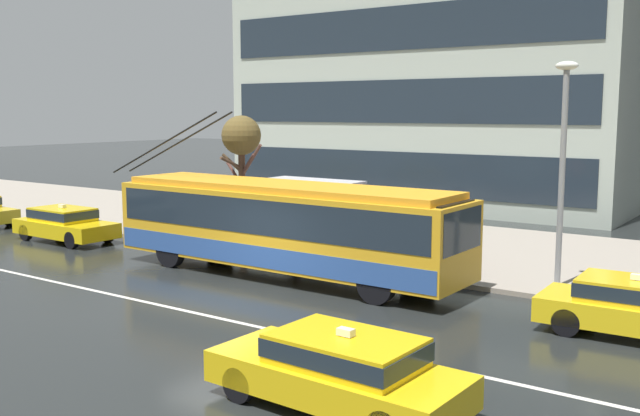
{
  "coord_description": "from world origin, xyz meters",
  "views": [
    {
      "loc": [
        12.5,
        -13.44,
        4.9
      ],
      "look_at": [
        0.44,
        3.85,
        2.04
      ],
      "focal_mm": 40.43,
      "sensor_mm": 36.0,
      "label": 1
    }
  ],
  "objects_px": {
    "trolleybus": "(284,225)",
    "pedestrian_at_shelter": "(379,209)",
    "pedestrian_waiting_by_pole": "(297,225)",
    "street_tree_bare": "(241,139)",
    "street_lamp": "(563,154)",
    "pedestrian_walking_past": "(410,205)",
    "pedestrian_approaching_curb": "(421,236)",
    "bus_shelter": "(315,197)",
    "taxi_queued_behind_bus": "(65,223)",
    "taxi_oncoming_far": "(340,368)"
  },
  "relations": [
    {
      "from": "pedestrian_at_shelter",
      "to": "street_tree_bare",
      "type": "height_order",
      "value": "street_tree_bare"
    },
    {
      "from": "bus_shelter",
      "to": "pedestrian_approaching_curb",
      "type": "height_order",
      "value": "bus_shelter"
    },
    {
      "from": "pedestrian_waiting_by_pole",
      "to": "street_tree_bare",
      "type": "bearing_deg",
      "value": 154.64
    },
    {
      "from": "trolleybus",
      "to": "street_tree_bare",
      "type": "relative_size",
      "value": 2.84
    },
    {
      "from": "street_lamp",
      "to": "taxi_queued_behind_bus",
      "type": "bearing_deg",
      "value": -170.49
    },
    {
      "from": "pedestrian_walking_past",
      "to": "street_tree_bare",
      "type": "xyz_separation_m",
      "value": [
        -6.97,
        -0.42,
        2.01
      ]
    },
    {
      "from": "taxi_queued_behind_bus",
      "to": "street_tree_bare",
      "type": "xyz_separation_m",
      "value": [
        5.26,
        4.13,
        3.12
      ]
    },
    {
      "from": "pedestrian_approaching_curb",
      "to": "pedestrian_waiting_by_pole",
      "type": "relative_size",
      "value": 0.96
    },
    {
      "from": "pedestrian_waiting_by_pole",
      "to": "street_tree_bare",
      "type": "xyz_separation_m",
      "value": [
        -4.01,
        1.9,
        2.66
      ]
    },
    {
      "from": "pedestrian_at_shelter",
      "to": "taxi_oncoming_far",
      "type": "bearing_deg",
      "value": -62.64
    },
    {
      "from": "pedestrian_waiting_by_pole",
      "to": "taxi_oncoming_far",
      "type": "bearing_deg",
      "value": -49.87
    },
    {
      "from": "pedestrian_approaching_curb",
      "to": "street_lamp",
      "type": "height_order",
      "value": "street_lamp"
    },
    {
      "from": "street_lamp",
      "to": "pedestrian_walking_past",
      "type": "bearing_deg",
      "value": 163.37
    },
    {
      "from": "pedestrian_walking_past",
      "to": "street_lamp",
      "type": "bearing_deg",
      "value": -16.63
    },
    {
      "from": "street_tree_bare",
      "to": "bus_shelter",
      "type": "bearing_deg",
      "value": -6.42
    },
    {
      "from": "bus_shelter",
      "to": "pedestrian_walking_past",
      "type": "height_order",
      "value": "bus_shelter"
    },
    {
      "from": "taxi_oncoming_far",
      "to": "pedestrian_at_shelter",
      "type": "height_order",
      "value": "pedestrian_at_shelter"
    },
    {
      "from": "pedestrian_at_shelter",
      "to": "pedestrian_walking_past",
      "type": "height_order",
      "value": "pedestrian_walking_past"
    },
    {
      "from": "pedestrian_approaching_curb",
      "to": "street_tree_bare",
      "type": "relative_size",
      "value": 0.36
    },
    {
      "from": "pedestrian_waiting_by_pole",
      "to": "street_lamp",
      "type": "distance_m",
      "value": 8.74
    },
    {
      "from": "trolleybus",
      "to": "pedestrian_waiting_by_pole",
      "type": "xyz_separation_m",
      "value": [
        -1.05,
        2.06,
        -0.37
      ]
    },
    {
      "from": "trolleybus",
      "to": "pedestrian_walking_past",
      "type": "relative_size",
      "value": 6.4
    },
    {
      "from": "street_lamp",
      "to": "pedestrian_at_shelter",
      "type": "bearing_deg",
      "value": 168.66
    },
    {
      "from": "taxi_oncoming_far",
      "to": "pedestrian_at_shelter",
      "type": "relative_size",
      "value": 2.34
    },
    {
      "from": "street_lamp",
      "to": "street_tree_bare",
      "type": "xyz_separation_m",
      "value": [
        -12.33,
        1.18,
        0.06
      ]
    },
    {
      "from": "taxi_queued_behind_bus",
      "to": "pedestrian_approaching_curb",
      "type": "height_order",
      "value": "pedestrian_approaching_curb"
    },
    {
      "from": "pedestrian_at_shelter",
      "to": "pedestrian_approaching_curb",
      "type": "bearing_deg",
      "value": -29.56
    },
    {
      "from": "pedestrian_approaching_curb",
      "to": "street_tree_bare",
      "type": "bearing_deg",
      "value": 171.94
    },
    {
      "from": "pedestrian_waiting_by_pole",
      "to": "street_lamp",
      "type": "relative_size",
      "value": 0.29
    },
    {
      "from": "taxi_oncoming_far",
      "to": "pedestrian_approaching_curb",
      "type": "bearing_deg",
      "value": 109.82
    },
    {
      "from": "pedestrian_at_shelter",
      "to": "pedestrian_waiting_by_pole",
      "type": "xyz_separation_m",
      "value": [
        -1.96,
        -2.0,
        -0.46
      ]
    },
    {
      "from": "taxi_queued_behind_bus",
      "to": "pedestrian_walking_past",
      "type": "distance_m",
      "value": 13.09
    },
    {
      "from": "pedestrian_waiting_by_pole",
      "to": "taxi_queued_behind_bus",
      "type": "bearing_deg",
      "value": -166.49
    },
    {
      "from": "taxi_oncoming_far",
      "to": "pedestrian_at_shelter",
      "type": "bearing_deg",
      "value": 117.36
    },
    {
      "from": "street_tree_bare",
      "to": "street_lamp",
      "type": "bearing_deg",
      "value": -5.48
    },
    {
      "from": "trolleybus",
      "to": "pedestrian_at_shelter",
      "type": "relative_size",
      "value": 6.82
    },
    {
      "from": "taxi_queued_behind_bus",
      "to": "street_lamp",
      "type": "distance_m",
      "value": 18.09
    },
    {
      "from": "pedestrian_at_shelter",
      "to": "pedestrian_waiting_by_pole",
      "type": "bearing_deg",
      "value": -134.41
    },
    {
      "from": "taxi_oncoming_far",
      "to": "pedestrian_walking_past",
      "type": "bearing_deg",
      "value": 112.59
    },
    {
      "from": "pedestrian_at_shelter",
      "to": "taxi_queued_behind_bus",
      "type": "bearing_deg",
      "value": -159.38
    },
    {
      "from": "pedestrian_at_shelter",
      "to": "pedestrian_approaching_curb",
      "type": "relative_size",
      "value": 1.16
    },
    {
      "from": "trolleybus",
      "to": "pedestrian_approaching_curb",
      "type": "xyz_separation_m",
      "value": [
        3.11,
        2.8,
        -0.42
      ]
    },
    {
      "from": "taxi_oncoming_far",
      "to": "street_tree_bare",
      "type": "relative_size",
      "value": 0.97
    },
    {
      "from": "bus_shelter",
      "to": "pedestrian_waiting_by_pole",
      "type": "xyz_separation_m",
      "value": [
        0.33,
        -1.49,
        -0.76
      ]
    },
    {
      "from": "taxi_oncoming_far",
      "to": "street_tree_bare",
      "type": "xyz_separation_m",
      "value": [
        -11.76,
        11.09,
        3.12
      ]
    },
    {
      "from": "taxi_oncoming_far",
      "to": "pedestrian_walking_past",
      "type": "relative_size",
      "value": 2.19
    },
    {
      "from": "bus_shelter",
      "to": "pedestrian_approaching_curb",
      "type": "bearing_deg",
      "value": -9.4
    },
    {
      "from": "pedestrian_walking_past",
      "to": "street_lamp",
      "type": "height_order",
      "value": "street_lamp"
    },
    {
      "from": "trolleybus",
      "to": "bus_shelter",
      "type": "relative_size",
      "value": 3.68
    },
    {
      "from": "bus_shelter",
      "to": "pedestrian_waiting_by_pole",
      "type": "bearing_deg",
      "value": -77.37
    }
  ]
}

